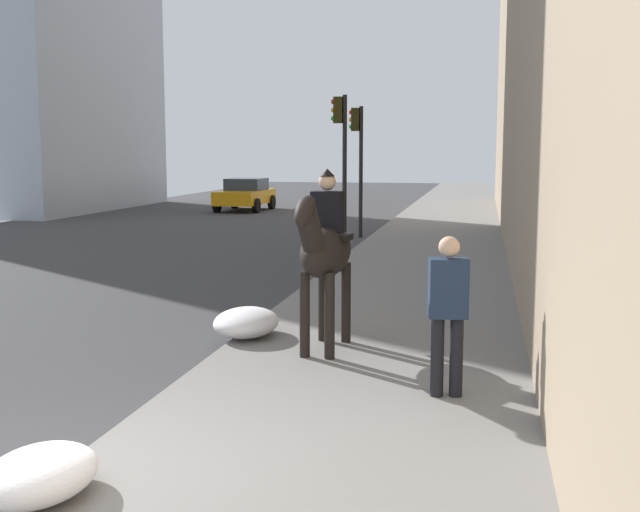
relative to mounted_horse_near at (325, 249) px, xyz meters
The scene contains 8 objects.
sidewalk_slab 4.57m from the mounted_horse_near, behind, with size 120.00×3.94×0.12m, color slate.
mounted_horse_near is the anchor object (origin of this frame).
pedestrian_greeting 2.32m from the mounted_horse_near, 134.61° to the right, with size 0.32×0.44×1.70m.
car_near_lane 25.70m from the mounted_horse_near, 19.28° to the left, with size 3.86×2.07×1.44m.
traffic_light_near_curb 11.65m from the mounted_horse_near, ahead, with size 0.20×0.44×4.17m.
traffic_light_far_curb 14.62m from the mounted_horse_near, ahead, with size 0.20×0.44×4.03m.
snow_pile_near 5.01m from the mounted_horse_near, 165.45° to the left, with size 1.04×0.80×0.36m, color white.
snow_pile_far 1.75m from the mounted_horse_near, 65.73° to the left, with size 1.15×0.89×0.40m, color white.
Camera 1 is at (-5.51, -3.34, 2.70)m, focal length 44.47 mm.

